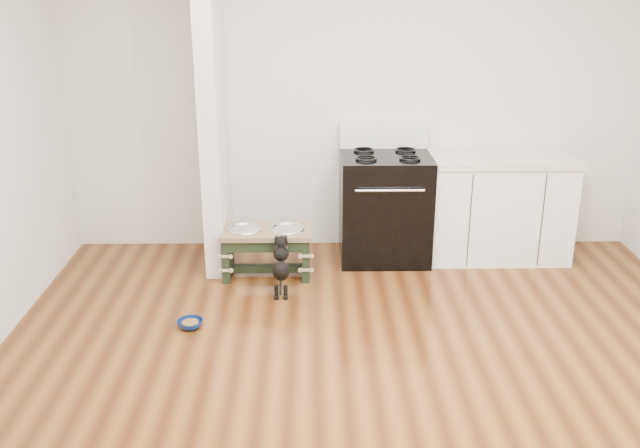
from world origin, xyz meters
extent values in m
plane|color=#48230D|center=(0.00, 0.00, 0.00)|extent=(5.00, 5.00, 0.00)
plane|color=silver|center=(0.00, 2.50, 1.35)|extent=(5.00, 0.00, 5.00)
cube|color=silver|center=(-1.18, 2.10, 1.35)|extent=(0.15, 0.80, 2.70)
cube|color=black|center=(0.25, 2.15, 0.46)|extent=(0.76, 0.65, 0.92)
cube|color=black|center=(0.25, 1.84, 0.40)|extent=(0.58, 0.02, 0.50)
cylinder|color=silver|center=(0.25, 1.80, 0.72)|extent=(0.56, 0.02, 0.02)
cube|color=white|center=(0.25, 2.43, 1.03)|extent=(0.76, 0.08, 0.22)
torus|color=black|center=(0.07, 2.01, 0.93)|extent=(0.18, 0.18, 0.02)
torus|color=black|center=(0.43, 2.01, 0.93)|extent=(0.18, 0.18, 0.02)
torus|color=black|center=(0.07, 2.29, 0.93)|extent=(0.18, 0.18, 0.02)
torus|color=black|center=(0.43, 2.29, 0.93)|extent=(0.18, 0.18, 0.02)
cube|color=white|center=(1.23, 2.18, 0.43)|extent=(1.20, 0.60, 0.86)
cube|color=beige|center=(1.23, 2.18, 0.89)|extent=(1.24, 0.64, 0.05)
cube|color=black|center=(1.23, 1.92, 0.05)|extent=(1.20, 0.06, 0.10)
cube|color=black|center=(-1.07, 1.77, 0.18)|extent=(0.06, 0.35, 0.36)
cube|color=black|center=(-0.43, 1.77, 0.18)|extent=(0.06, 0.35, 0.36)
cube|color=black|center=(-0.75, 1.61, 0.32)|extent=(0.59, 0.03, 0.09)
cube|color=black|center=(-0.75, 1.77, 0.06)|extent=(0.59, 0.06, 0.06)
cube|color=brown|center=(-0.75, 1.77, 0.38)|extent=(0.74, 0.39, 0.04)
cylinder|color=silver|center=(-0.92, 1.77, 0.39)|extent=(0.25, 0.25, 0.05)
cylinder|color=silver|center=(-0.58, 1.77, 0.39)|extent=(0.25, 0.25, 0.05)
torus|color=silver|center=(-0.92, 1.77, 0.41)|extent=(0.29, 0.29, 0.02)
torus|color=silver|center=(-0.58, 1.77, 0.41)|extent=(0.29, 0.29, 0.02)
cylinder|color=black|center=(-0.66, 1.32, 0.06)|extent=(0.03, 0.03, 0.11)
cylinder|color=black|center=(-0.59, 1.32, 0.06)|extent=(0.03, 0.03, 0.11)
sphere|color=black|center=(-0.66, 1.31, 0.01)|extent=(0.04, 0.04, 0.04)
sphere|color=black|center=(-0.59, 1.31, 0.01)|extent=(0.04, 0.04, 0.04)
ellipsoid|color=black|center=(-0.62, 1.39, 0.20)|extent=(0.13, 0.30, 0.27)
sphere|color=black|center=(-0.62, 1.48, 0.31)|extent=(0.12, 0.12, 0.12)
sphere|color=black|center=(-0.62, 1.52, 0.39)|extent=(0.10, 0.10, 0.10)
sphere|color=black|center=(-0.65, 1.59, 0.39)|extent=(0.04, 0.04, 0.04)
sphere|color=black|center=(-0.59, 1.59, 0.39)|extent=(0.04, 0.04, 0.04)
cylinder|color=black|center=(-0.62, 1.27, 0.12)|extent=(0.02, 0.09, 0.10)
torus|color=#E24261|center=(-0.62, 1.50, 0.35)|extent=(0.10, 0.06, 0.09)
imported|color=navy|center=(-1.25, 0.86, 0.03)|extent=(0.24, 0.24, 0.06)
cylinder|color=brown|center=(-1.25, 0.86, 0.03)|extent=(0.12, 0.12, 0.02)
camera|label=1|loc=(-0.39, -3.66, 2.41)|focal=40.00mm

